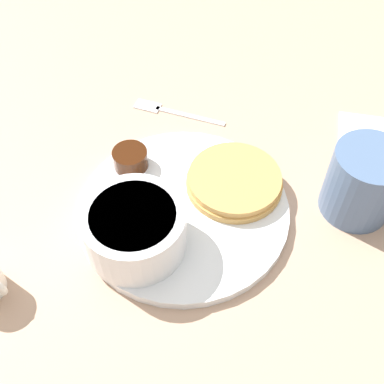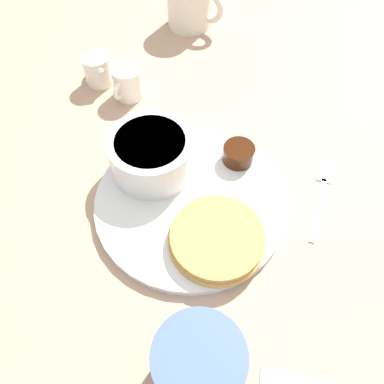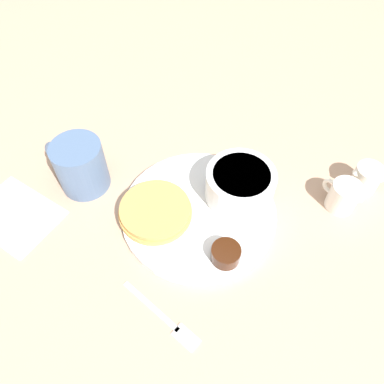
% 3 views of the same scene
% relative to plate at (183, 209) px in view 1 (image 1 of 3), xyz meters
% --- Properties ---
extents(ground_plane, '(4.00, 4.00, 0.00)m').
position_rel_plate_xyz_m(ground_plane, '(0.00, 0.00, -0.01)').
color(ground_plane, tan).
extents(plate, '(0.25, 0.25, 0.01)m').
position_rel_plate_xyz_m(plate, '(0.00, 0.00, 0.00)').
color(plate, white).
rests_on(plate, ground_plane).
extents(pancake_stack, '(0.12, 0.12, 0.02)m').
position_rel_plate_xyz_m(pancake_stack, '(0.06, 0.03, 0.01)').
color(pancake_stack, tan).
rests_on(pancake_stack, plate).
extents(bowl, '(0.11, 0.11, 0.06)m').
position_rel_plate_xyz_m(bowl, '(-0.05, -0.05, 0.04)').
color(bowl, white).
rests_on(bowl, plate).
extents(syrup_cup, '(0.04, 0.04, 0.02)m').
position_rel_plate_xyz_m(syrup_cup, '(-0.07, 0.07, 0.02)').
color(syrup_cup, '#38190A').
rests_on(syrup_cup, plate).
extents(butter_ramekin, '(0.05, 0.05, 0.04)m').
position_rel_plate_xyz_m(butter_ramekin, '(-0.07, -0.05, 0.02)').
color(butter_ramekin, white).
rests_on(butter_ramekin, plate).
extents(coffee_mug, '(0.12, 0.08, 0.09)m').
position_rel_plate_xyz_m(coffee_mug, '(0.21, 0.01, 0.04)').
color(coffee_mug, slate).
rests_on(coffee_mug, ground_plane).
extents(fork, '(0.13, 0.06, 0.00)m').
position_rel_plate_xyz_m(fork, '(-0.02, 0.18, -0.00)').
color(fork, silver).
rests_on(fork, ground_plane).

